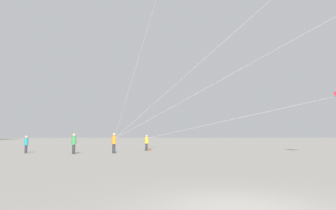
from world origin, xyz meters
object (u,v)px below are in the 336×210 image
person_in_teal (26,144)px  handbag_beside_flyer (150,150)px  person_in_yellow (147,142)px  person_in_orange (114,142)px  person_in_green (74,143)px

person_in_teal → handbag_beside_flyer: person_in_teal is taller
person_in_yellow → person_in_orange: size_ratio=0.90×
person_in_yellow → handbag_beside_flyer: 0.88m
person_in_orange → person_in_green: person_in_orange is taller
person_in_yellow → person_in_orange: bearing=-119.5°
person_in_teal → person_in_orange: (8.09, -0.78, 0.14)m
person_in_teal → handbag_beside_flyer: bearing=100.1°
person_in_orange → person_in_green: size_ratio=1.03×
person_in_teal → person_in_orange: size_ratio=0.86×
person_in_yellow → person_in_green: (-6.42, -5.21, 0.07)m
person_in_yellow → person_in_orange: (-3.01, -4.35, 0.10)m
person_in_teal → person_in_green: 4.95m
person_in_teal → handbag_beside_flyer: (11.45, 3.67, -0.76)m
person_in_orange → person_in_green: bearing=76.5°
person_in_green → person_in_yellow: bearing=6.6°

